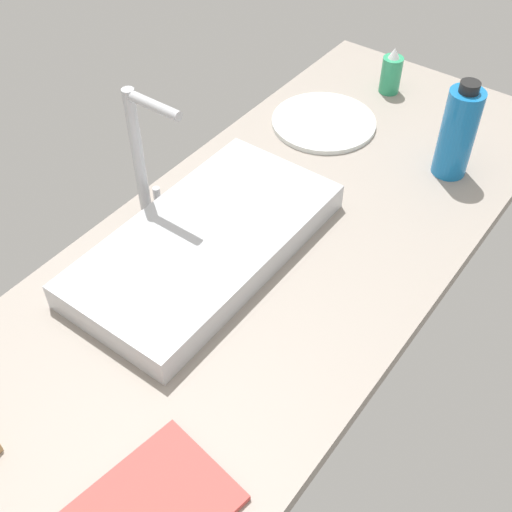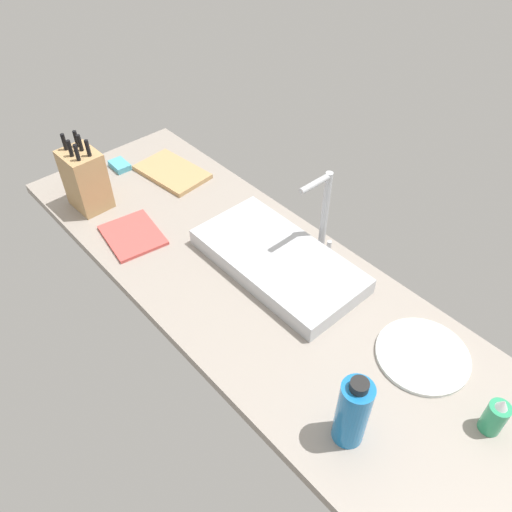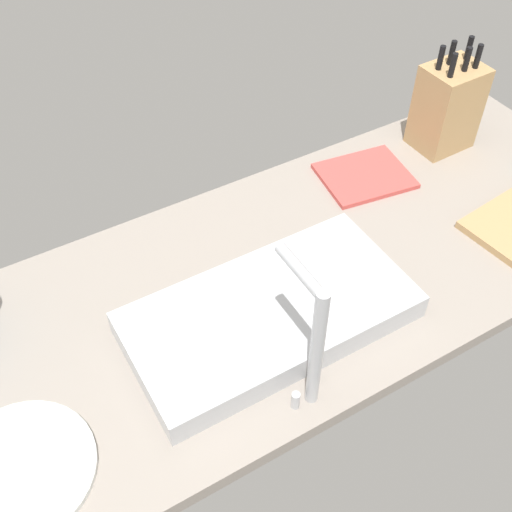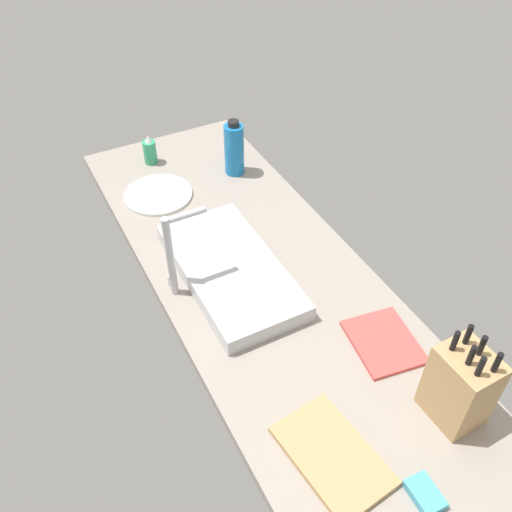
# 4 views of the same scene
# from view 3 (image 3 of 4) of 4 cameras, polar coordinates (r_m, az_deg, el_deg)

# --- Properties ---
(countertop_slab) EXTENTS (1.92, 0.66, 0.04)m
(countertop_slab) POSITION_cam_3_polar(r_m,az_deg,el_deg) (1.35, 0.34, -3.29)
(countertop_slab) COLOR gray
(countertop_slab) RESTS_ON ground
(sink_basin) EXTENTS (0.57, 0.29, 0.06)m
(sink_basin) POSITION_cam_3_polar(r_m,az_deg,el_deg) (1.26, 1.23, -5.31)
(sink_basin) COLOR #B7BABF
(sink_basin) RESTS_ON countertop_slab
(faucet) EXTENTS (0.06, 0.14, 0.30)m
(faucet) POSITION_cam_3_polar(r_m,az_deg,el_deg) (1.05, 5.12, -7.30)
(faucet) COLOR #B7BABF
(faucet) RESTS_ON countertop_slab
(knife_block) EXTENTS (0.15, 0.12, 0.28)m
(knife_block) POSITION_cam_3_polar(r_m,az_deg,el_deg) (1.72, 16.89, 12.79)
(knife_block) COLOR tan
(knife_block) RESTS_ON countertop_slab
(dinner_plate) EXTENTS (0.26, 0.26, 0.01)m
(dinner_plate) POSITION_cam_3_polar(r_m,az_deg,el_deg) (1.18, -20.60, -17.66)
(dinner_plate) COLOR silver
(dinner_plate) RESTS_ON countertop_slab
(dish_towel) EXTENTS (0.24, 0.21, 0.01)m
(dish_towel) POSITION_cam_3_polar(r_m,az_deg,el_deg) (1.62, 9.79, 7.15)
(dish_towel) COLOR #CC4C47
(dish_towel) RESTS_ON countertop_slab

